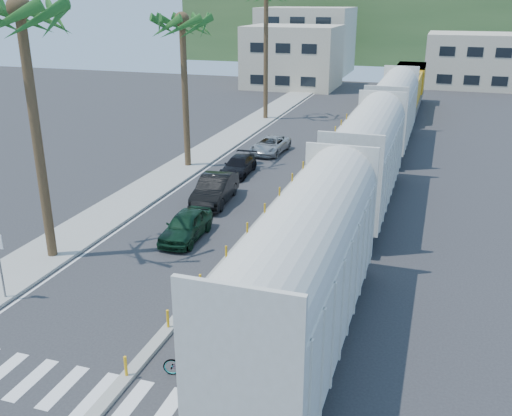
{
  "coord_description": "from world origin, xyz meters",
  "views": [
    {
      "loc": [
        8.7,
        -14.24,
        11.57
      ],
      "look_at": [
        0.71,
        10.23,
        2.0
      ],
      "focal_mm": 40.0,
      "sensor_mm": 36.0,
      "label": 1
    }
  ],
  "objects": [
    {
      "name": "ground",
      "position": [
        0.0,
        0.0,
        0.0
      ],
      "size": [
        140.0,
        140.0,
        0.0
      ],
      "primitive_type": "plane",
      "color": "#28282B",
      "rests_on": "ground"
    },
    {
      "name": "car_third",
      "position": [
        -4.19,
        21.35,
        0.62
      ],
      "size": [
        2.05,
        4.42,
        1.25
      ],
      "primitive_type": "imported",
      "rotation": [
        0.0,
        0.0,
        0.04
      ],
      "color": "black",
      "rests_on": "ground"
    },
    {
      "name": "rails",
      "position": [
        5.0,
        28.0,
        0.03
      ],
      "size": [
        1.56,
        100.0,
        0.06
      ],
      "color": "black",
      "rests_on": "ground"
    },
    {
      "name": "median",
      "position": [
        0.0,
        19.96,
        0.09
      ],
      "size": [
        0.45,
        60.0,
        0.85
      ],
      "color": "gray",
      "rests_on": "ground"
    },
    {
      "name": "car_rear",
      "position": [
        -3.75,
        27.53,
        0.65
      ],
      "size": [
        2.83,
        4.97,
        1.29
      ],
      "primitive_type": "imported",
      "rotation": [
        0.0,
        0.0,
        -0.07
      ],
      "color": "#A6A9AC",
      "rests_on": "ground"
    },
    {
      "name": "buildings",
      "position": [
        -6.41,
        71.66,
        4.36
      ],
      "size": [
        38.0,
        27.0,
        10.0
      ],
      "color": "#B4A78F",
      "rests_on": "ground"
    },
    {
      "name": "cyclist",
      "position": [
        1.82,
        -0.17,
        0.66
      ],
      "size": [
        1.43,
        2.01,
        2.13
      ],
      "rotation": [
        0.0,
        0.0,
        1.82
      ],
      "color": "#9EA0A5",
      "rests_on": "ground"
    },
    {
      "name": "hillside",
      "position": [
        0.0,
        100.0,
        6.0
      ],
      "size": [
        80.0,
        20.0,
        12.0
      ],
      "primitive_type": "cube",
      "color": "#385628",
      "rests_on": "ground"
    },
    {
      "name": "car_second",
      "position": [
        -3.59,
        15.53,
        0.82
      ],
      "size": [
        2.68,
        5.32,
        1.65
      ],
      "primitive_type": "imported",
      "rotation": [
        0.0,
        0.0,
        0.09
      ],
      "color": "black",
      "rests_on": "ground"
    },
    {
      "name": "crosswalk",
      "position": [
        0.0,
        -2.0,
        0.01
      ],
      "size": [
        14.0,
        2.2,
        0.01
      ],
      "primitive_type": "cube",
      "color": "silver",
      "rests_on": "ground"
    },
    {
      "name": "car_lead",
      "position": [
        -2.93,
        10.01,
        0.72
      ],
      "size": [
        2.03,
        4.34,
        1.43
      ],
      "primitive_type": "imported",
      "rotation": [
        0.0,
        0.0,
        0.04
      ],
      "color": "black",
      "rests_on": "ground"
    },
    {
      "name": "palm_trees",
      "position": [
        -8.1,
        22.7,
        10.81
      ],
      "size": [
        3.5,
        37.2,
        13.75
      ],
      "color": "brown",
      "rests_on": "ground"
    },
    {
      "name": "freight_train",
      "position": [
        5.0,
        22.92,
        2.91
      ],
      "size": [
        3.0,
        60.94,
        5.85
      ],
      "color": "beige",
      "rests_on": "ground"
    },
    {
      "name": "lane_markings",
      "position": [
        -2.15,
        25.0,
        0.0
      ],
      "size": [
        9.42,
        90.0,
        0.01
      ],
      "color": "silver",
      "rests_on": "ground"
    },
    {
      "name": "sidewalk",
      "position": [
        -8.5,
        25.0,
        0.07
      ],
      "size": [
        3.0,
        90.0,
        0.15
      ],
      "primitive_type": "cube",
      "color": "gray",
      "rests_on": "ground"
    }
  ]
}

